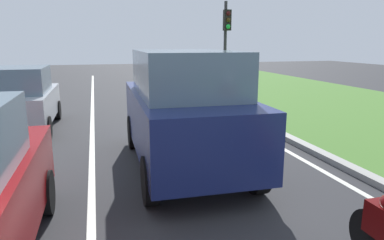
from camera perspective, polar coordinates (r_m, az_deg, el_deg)
ground_plane at (r=11.44m, az=-12.29°, el=-0.10°), size 60.00×60.00×0.00m
lane_line_center at (r=11.43m, az=-15.79°, el=-0.29°), size 0.12×32.00×0.01m
lane_line_right_edge at (r=12.15m, az=4.90°, el=0.88°), size 0.12×32.00×0.01m
grass_verge_right at (r=14.56m, az=23.33°, el=1.94°), size 9.00×48.00×0.06m
curb_right at (r=12.32m, az=7.09°, el=1.26°), size 0.24×48.00×0.12m
car_suv_ahead at (r=6.80m, az=-1.25°, el=1.73°), size 2.05×4.54×2.28m
car_hatchback_far at (r=10.86m, az=-25.88°, el=3.01°), size 1.75×3.71×1.78m
traffic_light_near_right at (r=16.48m, az=5.55°, el=13.65°), size 0.32×0.50×4.22m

